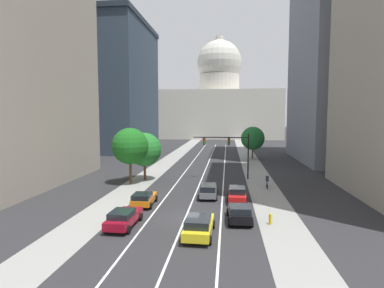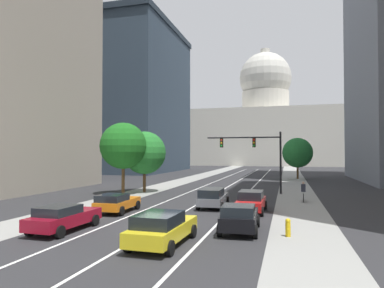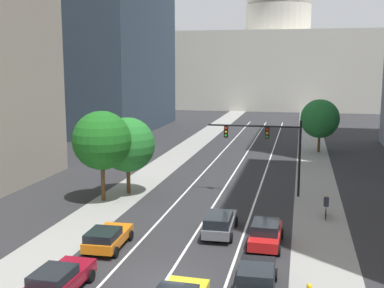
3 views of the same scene
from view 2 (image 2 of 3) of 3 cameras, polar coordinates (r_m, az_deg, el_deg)
The scene contains 20 objects.
ground_plane at distance 59.35m, azimuth 8.45°, elevation -5.45°, with size 400.00×400.00×0.00m, color #2B2B2D.
sidewalk_left at distance 55.97m, azimuth -0.27°, elevation -5.71°, with size 3.68×130.00×0.01m, color gray.
sidewalk_right at distance 53.96m, azimuth 16.23°, elevation -5.81°, with size 3.68×130.00×0.01m, color gray.
lane_stripe_left at distance 45.12m, azimuth 2.32°, elevation -6.73°, with size 0.16×90.00×0.01m, color white.
lane_stripe_center at distance 44.54m, azimuth 6.16°, elevation -6.79°, with size 0.16×90.00×0.01m, color white.
lane_stripe_right at distance 44.17m, azimuth 10.07°, elevation -6.83°, with size 0.16×90.00×0.01m, color white.
office_tower_far_left at distance 80.91m, azimuth -8.60°, elevation 7.22°, with size 16.60×29.42×32.59m.
capitol_building at distance 121.93m, azimuth 11.90°, elevation 3.10°, with size 47.46×24.96×39.76m.
car_gray at distance 26.95m, azimuth 3.42°, elevation -8.66°, with size 2.07×4.81×1.50m.
car_orange at distance 25.32m, azimuth -12.22°, elevation -9.27°, with size 2.16×4.15×1.34m.
car_red at distance 25.19m, azimuth 9.63°, elevation -9.17°, with size 2.00×4.35×1.52m.
car_black at distance 18.97m, azimuth 7.75°, elevation -11.78°, with size 2.12×4.13×1.50m.
car_yellow at distance 16.30m, azimuth -4.93°, elevation -13.45°, with size 2.20×4.77×1.51m.
car_crimson at distance 20.24m, azimuth -20.26°, elevation -11.14°, with size 2.06×4.59×1.40m.
traffic_signal_mast at distance 36.74m, azimuth 10.41°, elevation -0.89°, with size 7.69×0.39×6.32m.
fire_hydrant at distance 18.51m, azimuth 15.39°, elevation -12.97°, with size 0.26×0.35×0.91m.
cyclist at distance 31.46m, azimuth 17.71°, elevation -7.44°, with size 0.37×1.70×1.72m.
street_tree_mid_left at distance 35.73m, azimuth -11.15°, elevation -0.30°, with size 4.66×4.66×7.21m.
street_tree_mid_right at distance 58.30m, azimuth 16.83°, elevation -1.37°, with size 4.77×4.77×6.57m.
street_tree_near_left at distance 37.52m, azimuth -7.76°, elevation -1.43°, with size 4.56×4.56×6.46m.
Camera 2 is at (7.00, -18.79, 4.19)m, focal length 32.70 mm.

